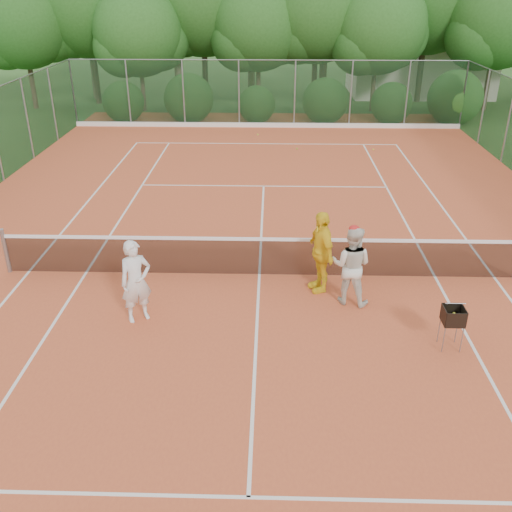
{
  "coord_description": "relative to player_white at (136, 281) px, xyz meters",
  "views": [
    {
      "loc": [
        0.25,
        -11.85,
        6.29
      ],
      "look_at": [
        -0.04,
        -1.2,
        1.1
      ],
      "focal_mm": 40.0,
      "sensor_mm": 36.0,
      "label": 1
    }
  ],
  "objects": [
    {
      "name": "fence_back",
      "position": [
        2.41,
        16.98,
        0.63
      ],
      "size": [
        18.07,
        0.07,
        3.0
      ],
      "color": "#19381E",
      "rests_on": "clay_court"
    },
    {
      "name": "player_white",
      "position": [
        0.0,
        0.0,
        0.0
      ],
      "size": [
        0.75,
        0.68,
        1.73
      ],
      "primitive_type": "imported",
      "rotation": [
        0.0,
        0.0,
        0.54
      ],
      "color": "white",
      "rests_on": "clay_court"
    },
    {
      "name": "ball_hopper",
      "position": [
        6.05,
        -0.83,
        -0.19
      ],
      "size": [
        0.37,
        0.37,
        0.85
      ],
      "rotation": [
        0.0,
        0.0,
        0.14
      ],
      "color": "gray",
      "rests_on": "clay_court"
    },
    {
      "name": "club_building",
      "position": [
        11.41,
        25.98,
        0.61
      ],
      "size": [
        8.0,
        5.0,
        3.0
      ],
      "primitive_type": "cube",
      "color": "beige",
      "rests_on": "ground"
    },
    {
      "name": "player_center_grp",
      "position": [
        4.36,
        0.81,
        0.02
      ],
      "size": [
        1.02,
        0.9,
        1.78
      ],
      "color": "silver",
      "rests_on": "clay_court"
    },
    {
      "name": "stray_ball_a",
      "position": [
        3.7,
        12.99,
        -0.83
      ],
      "size": [
        0.07,
        0.07,
        0.07
      ],
      "primitive_type": "sphere",
      "color": "#ACCC2F",
      "rests_on": "clay_court"
    },
    {
      "name": "ground",
      "position": [
        2.41,
        1.98,
        -0.89
      ],
      "size": [
        120.0,
        120.0,
        0.0
      ],
      "primitive_type": "plane",
      "color": "#264B1B",
      "rests_on": "ground"
    },
    {
      "name": "court_markings",
      "position": [
        2.41,
        1.98,
        -0.86
      ],
      "size": [
        11.03,
        23.83,
        0.01
      ],
      "color": "white",
      "rests_on": "clay_court"
    },
    {
      "name": "player_yellow",
      "position": [
        3.76,
        1.35,
        0.06
      ],
      "size": [
        0.77,
        1.17,
        1.86
      ],
      "primitive_type": "imported",
      "rotation": [
        0.0,
        0.0,
        -1.25
      ],
      "color": "yellow",
      "rests_on": "clay_court"
    },
    {
      "name": "tennis_net",
      "position": [
        2.41,
        1.98,
        -0.35
      ],
      "size": [
        11.97,
        0.1,
        1.1
      ],
      "color": "gray",
      "rests_on": "clay_court"
    },
    {
      "name": "stray_ball_b",
      "position": [
        2.04,
        15.3,
        -0.83
      ],
      "size": [
        0.07,
        0.07,
        0.07
      ],
      "primitive_type": "sphere",
      "color": "#C6E936",
      "rests_on": "clay_court"
    },
    {
      "name": "tropical_treeline",
      "position": [
        3.84,
        22.2,
        4.23
      ],
      "size": [
        32.1,
        8.49,
        15.03
      ],
      "color": "brown",
      "rests_on": "ground"
    },
    {
      "name": "clay_court",
      "position": [
        2.41,
        1.98,
        -0.88
      ],
      "size": [
        18.0,
        36.0,
        0.02
      ],
      "primitive_type": "cube",
      "color": "#D05930",
      "rests_on": "ground"
    },
    {
      "name": "stray_ball_c",
      "position": [
        6.8,
        12.97,
        -0.83
      ],
      "size": [
        0.07,
        0.07,
        0.07
      ],
      "primitive_type": "sphere",
      "color": "yellow",
      "rests_on": "clay_court"
    }
  ]
}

